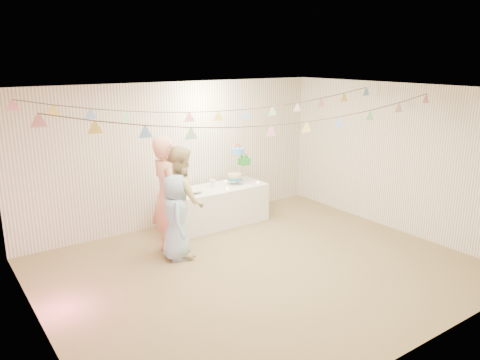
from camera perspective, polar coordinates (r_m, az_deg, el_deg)
floor at (r=7.03m, az=2.45°, el=-10.74°), size 6.00×6.00×0.00m
ceiling at (r=6.35m, az=2.72°, el=10.92°), size 6.00×6.00×0.00m
back_wall at (r=8.63m, az=-7.60°, el=3.15°), size 6.00×6.00×0.00m
front_wall at (r=4.93m, az=20.68°, el=-6.77°), size 6.00×6.00×0.00m
left_wall at (r=5.38m, az=-23.81°, el=-5.31°), size 5.00×5.00×0.00m
right_wall at (r=8.68m, az=18.50°, el=2.58°), size 5.00×5.00×0.00m
table at (r=8.67m, az=-2.88°, el=-3.15°), size 1.88×0.75×0.71m
cake_stand at (r=8.81m, az=-0.09°, el=2.18°), size 0.62×0.37×0.70m
cake_bottom at (r=8.74m, az=-0.67°, el=0.31°), size 0.31×0.31×0.15m
cake_middle at (r=8.98m, az=0.53°, el=2.48°), size 0.27×0.27×0.22m
cake_top_tier at (r=8.69m, az=-0.30°, el=3.88°), size 0.25×0.25×0.19m
platter at (r=8.26m, az=-5.77°, el=-1.19°), size 0.34×0.34×0.02m
posy at (r=8.56m, az=-3.34°, el=-0.10°), size 0.13×0.13×0.15m
person_adult_a at (r=7.32m, az=-8.89°, el=-1.92°), size 0.50×0.72×1.89m
person_adult_b at (r=7.35m, az=-7.17°, el=-2.45°), size 0.82×0.96×1.72m
person_child at (r=7.20m, az=-7.86°, el=-4.49°), size 0.64×0.76×1.33m
bunting_back at (r=7.27m, az=-2.69°, el=9.45°), size 5.60×1.10×0.40m
bunting_front at (r=6.22m, az=3.82°, el=8.23°), size 5.60×0.90×0.36m
tealight_0 at (r=8.06m, az=-7.16°, el=-1.93°), size 0.04×0.04×0.03m
tealight_1 at (r=8.54m, az=-5.54°, el=-0.91°), size 0.04×0.04×0.03m
tealight_2 at (r=8.44m, az=-1.54°, el=-1.04°), size 0.04×0.04×0.03m
tealight_3 at (r=8.93m, az=-1.76°, el=-0.15°), size 0.04×0.04×0.03m
tealight_4 at (r=8.87m, az=2.19°, el=-0.25°), size 0.04×0.04×0.03m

